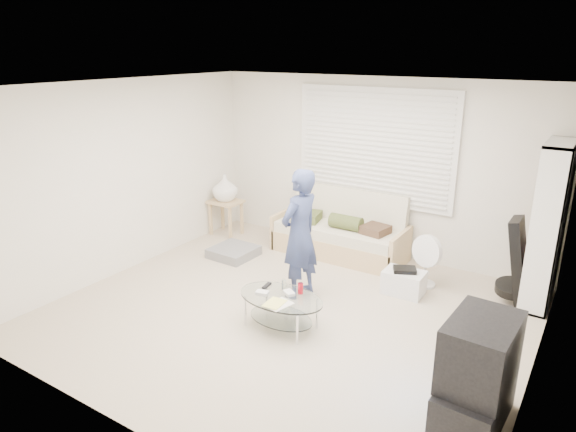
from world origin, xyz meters
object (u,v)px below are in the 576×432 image
Objects in this scene: futon_sofa at (340,234)px; tv_unit at (477,375)px; bookshelf at (548,226)px; coffee_table at (281,302)px.

futon_sofa is 2.06× the size of tv_unit.
coffee_table is (-2.23, -2.09, -0.66)m from bookshelf.
coffee_table is (0.40, -2.17, -0.02)m from futon_sofa.
tv_unit is at bearing -92.85° from bookshelf.
bookshelf is 3.12m from coffee_table.
coffee_table is at bearing -136.80° from bookshelf.
tv_unit is at bearing -46.05° from futon_sofa.
bookshelf reaches higher than futon_sofa.
tv_unit is (2.50, -2.59, 0.14)m from futon_sofa.
bookshelf is at bearing 87.15° from tv_unit.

